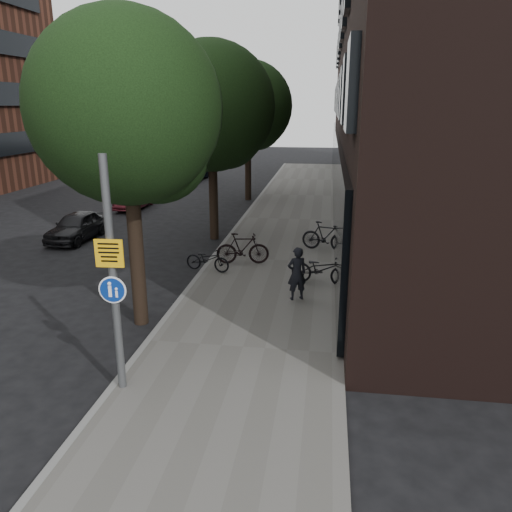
% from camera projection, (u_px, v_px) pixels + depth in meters
% --- Properties ---
extents(ground, '(120.00, 120.00, 0.00)m').
position_uv_depth(ground, '(194.00, 445.00, 8.22)').
color(ground, black).
rests_on(ground, ground).
extents(sidewalk, '(4.50, 60.00, 0.12)m').
position_uv_depth(sidewalk, '(274.00, 261.00, 17.64)').
color(sidewalk, '#5C5955').
rests_on(sidewalk, ground).
extents(curb_edge, '(0.15, 60.00, 0.13)m').
position_uv_depth(curb_edge, '(212.00, 259.00, 17.95)').
color(curb_edge, slate).
rests_on(curb_edge, ground).
extents(building_right_dark_brick, '(12.00, 40.00, 18.00)m').
position_uv_depth(building_right_dark_brick, '(463.00, 30.00, 25.27)').
color(building_right_dark_brick, black).
rests_on(building_right_dark_brick, ground).
extents(street_tree_near, '(4.40, 4.40, 7.50)m').
position_uv_depth(street_tree_near, '(132.00, 117.00, 11.47)').
color(street_tree_near, black).
rests_on(street_tree_near, ground).
extents(street_tree_mid, '(5.00, 5.00, 7.80)m').
position_uv_depth(street_tree_mid, '(214.00, 112.00, 19.52)').
color(street_tree_mid, black).
rests_on(street_tree_mid, ground).
extents(street_tree_far, '(5.00, 5.00, 7.80)m').
position_uv_depth(street_tree_far, '(249.00, 109.00, 28.04)').
color(street_tree_far, black).
rests_on(street_tree_far, ground).
extents(signpost, '(0.52, 0.15, 4.47)m').
position_uv_depth(signpost, '(113.00, 277.00, 9.07)').
color(signpost, '#595B5E').
rests_on(signpost, sidewalk).
extents(pedestrian, '(0.65, 0.56, 1.52)m').
position_uv_depth(pedestrian, '(297.00, 274.00, 13.85)').
color(pedestrian, black).
rests_on(pedestrian, sidewalk).
extents(parked_bike_facade_near, '(1.94, 1.03, 0.97)m').
position_uv_depth(parked_bike_facade_near, '(321.00, 269.00, 15.11)').
color(parked_bike_facade_near, black).
rests_on(parked_bike_facade_near, sidewalk).
extents(parked_bike_facade_far, '(1.89, 1.01, 1.09)m').
position_uv_depth(parked_bike_facade_far, '(325.00, 236.00, 18.62)').
color(parked_bike_facade_far, black).
rests_on(parked_bike_facade_far, sidewalk).
extents(parked_bike_curb_near, '(1.60, 0.83, 0.80)m').
position_uv_depth(parked_bike_curb_near, '(208.00, 259.00, 16.35)').
color(parked_bike_curb_near, black).
rests_on(parked_bike_curb_near, sidewalk).
extents(parked_bike_curb_far, '(1.86, 0.78, 1.08)m').
position_uv_depth(parked_bike_curb_far, '(243.00, 248.00, 17.06)').
color(parked_bike_curb_far, black).
rests_on(parked_bike_curb_far, sidewalk).
extents(parked_car_near, '(1.53, 3.47, 1.16)m').
position_uv_depth(parked_car_near, '(77.00, 226.00, 20.53)').
color(parked_car_near, black).
rests_on(parked_car_near, ground).
extents(parked_car_mid, '(1.20, 3.42, 1.13)m').
position_uv_depth(parked_car_mid, '(135.00, 198.00, 26.83)').
color(parked_car_mid, maroon).
rests_on(parked_car_mid, ground).
extents(parked_car_far, '(2.14, 4.62, 1.30)m').
position_uv_depth(parked_car_far, '(191.00, 171.00, 36.70)').
color(parked_car_far, black).
rests_on(parked_car_far, ground).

